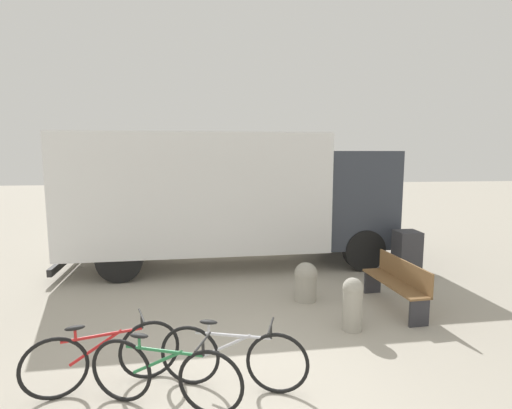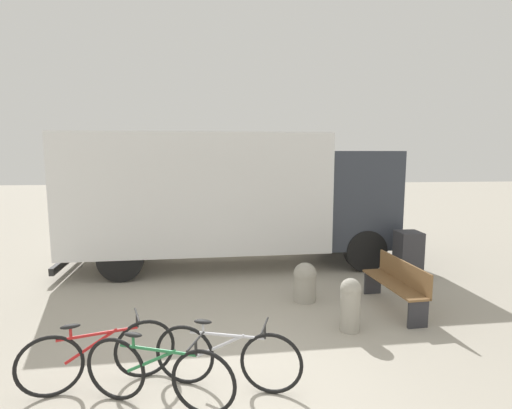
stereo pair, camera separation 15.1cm
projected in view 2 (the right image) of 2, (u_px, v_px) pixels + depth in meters
The scene contains 9 objects.
ground_plane at pixel (222, 398), 4.59m from camera, with size 60.00×60.00×0.00m, color #A8A091.
delivery_truck at pixel (228, 193), 9.85m from camera, with size 7.98×2.74×3.23m.
park_bench at pixel (397, 282), 7.12m from camera, with size 0.54×1.70×0.88m.
bicycle_near at pixel (99, 356), 4.77m from camera, with size 1.74×0.65×0.84m.
bicycle_middle at pixel (158, 374), 4.38m from camera, with size 1.72×0.69×0.84m.
bicycle_far at pixel (227, 357), 4.73m from camera, with size 1.75×0.61×0.84m.
bollard_near_bench at pixel (350, 302), 6.25m from camera, with size 0.33×0.33×0.85m.
bollard_far_bench at pixel (305, 281), 7.52m from camera, with size 0.44×0.44×0.74m.
utility_box at pixel (408, 255), 8.85m from camera, with size 0.50×0.52×1.05m.
Camera 2 is at (-0.00, -4.26, 2.83)m, focal length 28.00 mm.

